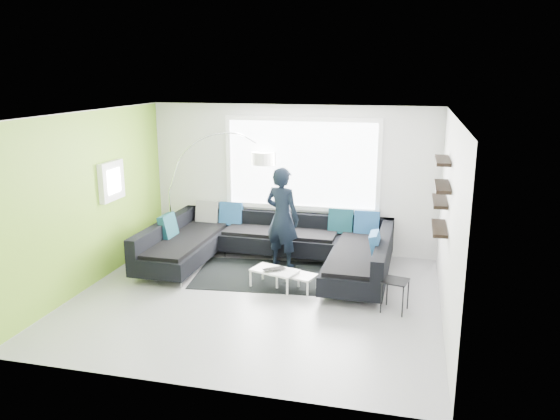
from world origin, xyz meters
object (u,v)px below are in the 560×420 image
object	(u,v)px
sectional_sofa	(269,249)
person	(282,218)
side_table	(395,296)
coffee_table	(286,279)
arc_lamp	(169,191)
laptop	(275,270)

from	to	relation	value
sectional_sofa	person	world-z (taller)	person
side_table	person	world-z (taller)	person
sectional_sofa	side_table	bearing A→B (deg)	-27.82
sectional_sofa	person	bearing A→B (deg)	53.04
coffee_table	side_table	distance (m)	1.79
coffee_table	arc_lamp	distance (m)	3.28
person	laptop	xyz separation A→B (m)	(0.14, -1.07, -0.58)
sectional_sofa	laptop	world-z (taller)	sectional_sofa
coffee_table	person	xyz separation A→B (m)	(-0.29, 0.99, 0.75)
side_table	person	distance (m)	2.58
coffee_table	laptop	size ratio (longest dim) A/B	2.18
coffee_table	laptop	xyz separation A→B (m)	(-0.15, -0.08, 0.17)
arc_lamp	laptop	size ratio (longest dim) A/B	5.30
coffee_table	person	distance (m)	1.27
sectional_sofa	coffee_table	bearing A→B (deg)	-56.82
coffee_table	side_table	bearing A→B (deg)	2.12
laptop	arc_lamp	bearing A→B (deg)	109.57
side_table	arc_lamp	bearing A→B (deg)	155.29
person	laptop	world-z (taller)	person
sectional_sofa	coffee_table	xyz separation A→B (m)	(0.47, -0.75, -0.24)
arc_lamp	side_table	distance (m)	4.96
coffee_table	arc_lamp	xyz separation A→B (m)	(-2.70, 1.58, 0.98)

